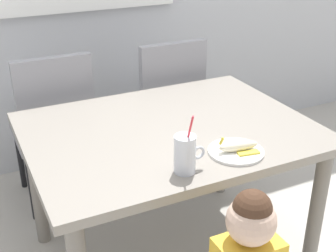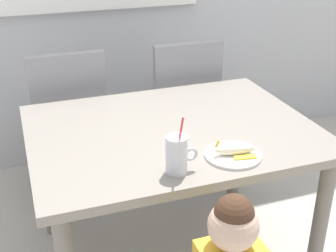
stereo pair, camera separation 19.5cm
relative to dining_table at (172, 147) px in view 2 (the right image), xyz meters
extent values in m
cube|color=gray|center=(0.00, 0.00, 0.08)|extent=(1.29, 0.99, 0.04)
cylinder|color=slate|center=(0.57, -0.41, -0.29)|extent=(0.07, 0.07, 0.71)
cylinder|color=slate|center=(-0.57, 0.41, -0.29)|extent=(0.07, 0.07, 0.71)
cylinder|color=slate|center=(0.57, 0.41, -0.29)|extent=(0.07, 0.07, 0.71)
cube|color=gray|center=(-0.38, 0.82, -0.20)|extent=(0.44, 0.44, 0.06)
cube|color=gray|center=(-0.38, 0.62, 0.07)|extent=(0.42, 0.05, 0.48)
cylinder|color=black|center=(-0.19, 1.01, -0.44)|extent=(0.04, 0.04, 0.42)
cylinder|color=black|center=(-0.57, 1.01, -0.44)|extent=(0.04, 0.04, 0.42)
cylinder|color=black|center=(-0.19, 0.63, -0.44)|extent=(0.04, 0.04, 0.42)
cylinder|color=black|center=(-0.57, 0.63, -0.44)|extent=(0.04, 0.04, 0.42)
cube|color=gray|center=(0.32, 0.80, -0.20)|extent=(0.44, 0.44, 0.06)
cube|color=gray|center=(0.32, 0.60, 0.07)|extent=(0.42, 0.05, 0.48)
cylinder|color=black|center=(0.51, 0.99, -0.44)|extent=(0.04, 0.04, 0.42)
cylinder|color=black|center=(0.13, 0.99, -0.44)|extent=(0.04, 0.04, 0.42)
cylinder|color=black|center=(0.51, 0.61, -0.44)|extent=(0.04, 0.04, 0.42)
cylinder|color=black|center=(0.13, 0.61, -0.44)|extent=(0.04, 0.04, 0.42)
sphere|color=beige|center=(-0.05, -0.71, 0.08)|extent=(0.17, 0.17, 0.17)
sphere|color=#472D1E|center=(-0.05, -0.71, 0.12)|extent=(0.13, 0.13, 0.13)
cylinder|color=silver|center=(-0.12, -0.38, 0.17)|extent=(0.08, 0.08, 0.15)
cylinder|color=white|center=(-0.12, -0.38, 0.15)|extent=(0.07, 0.07, 0.08)
torus|color=silver|center=(-0.06, -0.38, 0.17)|extent=(0.06, 0.01, 0.06)
cylinder|color=#E5333F|center=(-0.11, -0.38, 0.24)|extent=(0.01, 0.08, 0.21)
cylinder|color=white|center=(0.14, -0.34, 0.11)|extent=(0.23, 0.23, 0.01)
ellipsoid|color=#F4EAC6|center=(0.14, -0.34, 0.13)|extent=(0.18, 0.07, 0.04)
cube|color=yellow|center=(0.17, -0.38, 0.12)|extent=(0.09, 0.05, 0.01)
cube|color=yellow|center=(0.17, -0.31, 0.12)|extent=(0.09, 0.05, 0.01)
cylinder|color=yellow|center=(0.07, -0.33, 0.17)|extent=(0.03, 0.02, 0.03)
camera|label=1|loc=(-0.82, -1.69, 1.00)|focal=48.60mm
camera|label=2|loc=(-0.64, -1.76, 1.00)|focal=48.60mm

